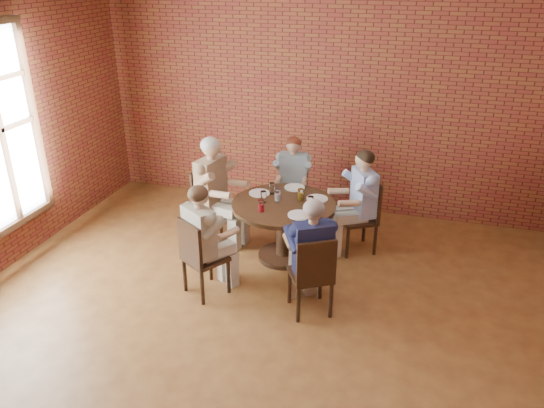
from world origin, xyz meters
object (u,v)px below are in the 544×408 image
(dining_table, at_px, (284,220))
(diner_d, at_px, (204,241))
(diner_c, at_px, (216,191))
(chair_d, at_px, (199,255))
(chair_e, at_px, (313,273))
(diner_b, at_px, (293,182))
(diner_e, at_px, (311,257))
(smartphone, at_px, (318,216))
(chair_a, at_px, (364,213))
(chair_c, at_px, (210,202))
(diner_a, at_px, (359,202))
(chair_b, at_px, (293,190))

(dining_table, bearing_deg, diner_d, -122.68)
(diner_c, xyz_separation_m, chair_d, (0.30, -1.23, -0.20))
(chair_e, bearing_deg, diner_b, -99.58)
(chair_d, height_order, diner_e, diner_e)
(diner_b, relative_size, smartphone, 8.18)
(dining_table, bearing_deg, chair_e, -60.14)
(chair_e, bearing_deg, chair_a, -131.18)
(chair_c, height_order, smartphone, chair_c)
(chair_a, xyz_separation_m, diner_d, (-1.52, -1.48, 0.14))
(diner_a, bearing_deg, diner_d, -74.87)
(diner_b, bearing_deg, smartphone, -70.92)
(diner_b, height_order, smartphone, diner_b)
(diner_c, bearing_deg, diner_e, -115.66)
(chair_a, height_order, diner_e, diner_e)
(chair_d, xyz_separation_m, chair_e, (1.25, -0.01, 0.00))
(dining_table, bearing_deg, smartphone, -26.37)
(diner_a, xyz_separation_m, smartphone, (-0.36, -0.70, 0.09))
(diner_a, height_order, smartphone, diner_a)
(chair_a, bearing_deg, chair_d, -75.00)
(diner_a, height_order, chair_d, diner_a)
(diner_d, bearing_deg, diner_b, -71.51)
(diner_a, bearing_deg, diner_c, -111.12)
(chair_b, height_order, chair_d, chair_d)
(chair_b, height_order, diner_e, diner_e)
(chair_d, bearing_deg, diner_d, -90.00)
(diner_a, distance_m, diner_b, 1.07)
(diner_d, xyz_separation_m, chair_e, (1.21, -0.07, -0.15))
(diner_d, relative_size, chair_e, 1.41)
(diner_c, bearing_deg, chair_b, -33.17)
(chair_b, distance_m, diner_d, 2.04)
(chair_a, relative_size, chair_c, 0.96)
(chair_c, height_order, chair_e, chair_c)
(smartphone, bearing_deg, chair_d, -151.65)
(chair_b, bearing_deg, diner_a, -37.33)
(dining_table, distance_m, smartphone, 0.57)
(diner_b, bearing_deg, diner_c, -146.51)
(chair_a, height_order, chair_c, chair_c)
(chair_d, bearing_deg, chair_b, -71.42)
(chair_b, bearing_deg, chair_d, -112.33)
(chair_b, bearing_deg, diner_b, -90.00)
(dining_table, bearing_deg, diner_b, 98.24)
(chair_b, relative_size, diner_b, 0.71)
(diner_d, bearing_deg, chair_e, -150.74)
(dining_table, xyz_separation_m, diner_d, (-0.62, -0.96, 0.12))
(diner_e, height_order, smartphone, diner_e)
(diner_a, distance_m, chair_c, 1.91)
(chair_e, distance_m, diner_e, 0.17)
(chair_d, relative_size, diner_e, 0.71)
(diner_d, height_order, chair_e, diner_d)
(smartphone, bearing_deg, chair_b, 109.48)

